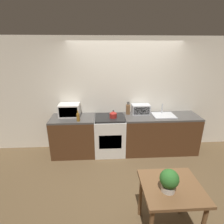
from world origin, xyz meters
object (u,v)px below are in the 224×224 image
Objects in this scene: stove_range at (110,135)px; bottle at (78,117)px; microwave at (69,110)px; kettle at (113,114)px; dining_table at (171,194)px; toaster_oven at (141,109)px.

stove_range is 3.87× the size of bottle.
kettle is at bearing -9.94° from microwave.
bottle is 2.25m from dining_table.
microwave reaches higher than bottle.
bottle is (-0.67, -0.20, 0.54)m from stove_range.
stove_range is 0.94m from toaster_oven.
stove_range is at bearing -167.40° from toaster_oven.
bottle is at bearing -54.84° from microwave.
microwave is (-0.90, 0.12, 0.59)m from stove_range.
kettle is 0.42× the size of toaster_oven.
bottle is at bearing -163.03° from stove_range.
stove_range is 1.98× the size of microwave.
toaster_oven is (0.73, 0.16, 0.56)m from stove_range.
toaster_oven is (1.63, 0.04, -0.03)m from microwave.
toaster_oven is 2.18m from dining_table.
kettle is 2.05m from dining_table.
kettle is at bearing 11.61° from bottle.
kettle is 0.99m from microwave.
kettle reaches higher than dining_table.
bottle is (0.23, -0.32, -0.05)m from microwave.
bottle is at bearing -165.29° from toaster_oven.
toaster_oven reaches higher than stove_range.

